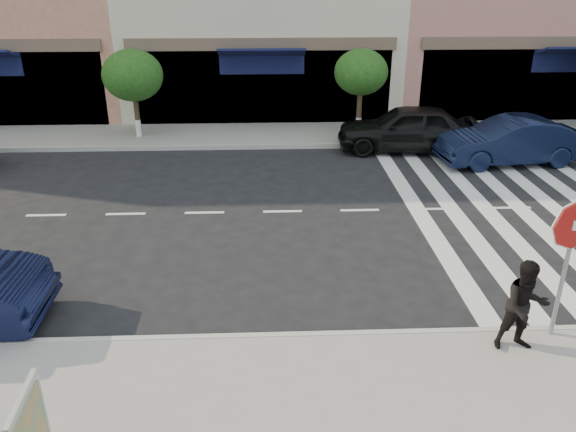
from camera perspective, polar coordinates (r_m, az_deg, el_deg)
The scene contains 8 objects.
ground at distance 10.87m, azimuth 0.13°, elevation -7.94°, with size 120.00×120.00×0.00m, color black.
sidewalk_far at distance 21.01m, azimuth -1.17°, elevation 8.24°, with size 60.00×3.00×0.15m, color gray.
street_tree_wb at distance 20.84m, azimuth -15.50°, elevation 13.57°, with size 2.10×2.10×3.06m.
street_tree_c at distance 20.60m, azimuth 7.42°, elevation 14.24°, with size 1.90×1.90×3.04m.
stop_sign at distance 9.68m, azimuth 26.94°, elevation -2.01°, with size 0.86×0.18×2.44m.
walker at distance 9.55m, azimuth 22.94°, elevation -8.47°, with size 0.75×0.59×1.55m, color black.
car_far_mid at distance 19.58m, azimuth 11.98°, elevation 8.72°, with size 1.86×4.63×1.58m, color black.
car_far_right at distance 19.17m, azimuth 21.59°, elevation 7.08°, with size 1.56×4.47×1.47m, color black.
Camera 1 is at (-0.40, -9.23, 5.73)m, focal length 35.00 mm.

